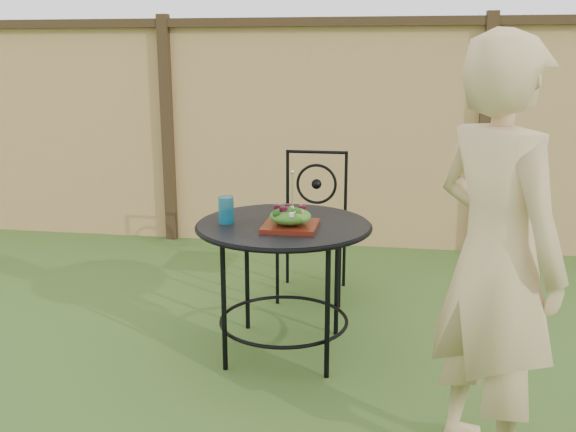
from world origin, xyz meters
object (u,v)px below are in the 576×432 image
object	(u,v)px
salad_plate	(290,226)
diner	(496,261)
patio_table	(284,248)
patio_chair	(313,220)

from	to	relation	value
salad_plate	diner	bearing A→B (deg)	-39.09
patio_table	patio_chair	xyz separation A→B (m)	(0.04, 0.93, -0.08)
diner	salad_plate	distance (m)	1.15
patio_table	diner	xyz separation A→B (m)	(0.94, -0.82, 0.25)
patio_table	salad_plate	xyz separation A→B (m)	(0.05, -0.10, 0.15)
patio_table	diner	distance (m)	1.27
patio_chair	salad_plate	xyz separation A→B (m)	(0.01, -1.03, 0.23)
patio_chair	patio_table	bearing A→B (deg)	-92.65
diner	salad_plate	size ratio (longest dim) A/B	6.17
patio_table	patio_chair	world-z (taller)	patio_chair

